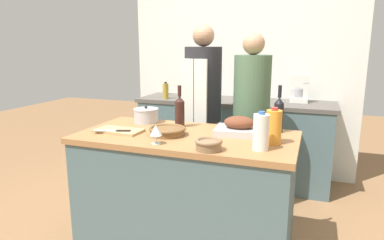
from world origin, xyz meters
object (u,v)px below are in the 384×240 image
(cutting_board, at_px, (119,131))
(knife_chef, at_px, (113,131))
(stand_mixer, at_px, (300,91))
(condiment_bottle_tall, at_px, (166,91))
(wine_bottle_dark, at_px, (279,114))
(stock_pot, at_px, (146,115))
(mixing_bowl, at_px, (209,144))
(roasting_pan, at_px, (239,127))
(wine_glass_left, at_px, (156,131))
(person_cook_aproned, at_px, (203,107))
(condiment_bottle_short, at_px, (165,89))
(person_cook_guest, at_px, (251,116))
(wicker_basket, at_px, (167,131))
(milk_jug, at_px, (261,132))
(wine_bottle_green, at_px, (180,111))
(juice_jug, at_px, (274,127))

(cutting_board, height_order, knife_chef, knife_chef)
(stand_mixer, distance_m, condiment_bottle_tall, 1.44)
(wine_bottle_dark, bearing_deg, stock_pot, -178.11)
(mixing_bowl, bearing_deg, condiment_bottle_tall, 121.92)
(roasting_pan, distance_m, wine_glass_left, 0.61)
(person_cook_aproned, bearing_deg, condiment_bottle_short, 145.26)
(mixing_bowl, distance_m, person_cook_guest, 1.06)
(cutting_board, distance_m, wine_bottle_dark, 1.15)
(cutting_board, relative_size, stand_mixer, 1.20)
(wicker_basket, height_order, stand_mixer, stand_mixer)
(wicker_basket, distance_m, milk_jug, 0.68)
(person_cook_guest, bearing_deg, wine_bottle_green, -128.94)
(milk_jug, height_order, wine_bottle_dark, wine_bottle_dark)
(juice_jug, bearing_deg, milk_jug, -108.49)
(person_cook_guest, bearing_deg, roasting_pan, -88.20)
(condiment_bottle_tall, bearing_deg, knife_chef, -80.13)
(wicker_basket, bearing_deg, condiment_bottle_tall, 114.66)
(roasting_pan, relative_size, person_cook_guest, 0.22)
(knife_chef, xyz_separation_m, condiment_bottle_tall, (-0.25, 1.46, 0.09))
(stand_mixer, bearing_deg, person_cook_guest, -114.35)
(mixing_bowl, bearing_deg, wicker_basket, 147.25)
(roasting_pan, distance_m, condiment_bottle_short, 1.93)
(roasting_pan, bearing_deg, wine_bottle_dark, 30.66)
(stock_pot, xyz_separation_m, condiment_bottle_short, (-0.46, 1.37, 0.03))
(roasting_pan, relative_size, milk_jug, 1.51)
(roasting_pan, height_order, milk_jug, milk_jug)
(wicker_basket, distance_m, mixing_bowl, 0.44)
(person_cook_aproned, bearing_deg, stock_pot, -105.93)
(wicker_basket, xyz_separation_m, cutting_board, (-0.36, -0.04, -0.02))
(wicker_basket, height_order, knife_chef, wicker_basket)
(roasting_pan, height_order, condiment_bottle_short, condiment_bottle_short)
(juice_jug, bearing_deg, knife_chef, -173.44)
(knife_chef, bearing_deg, milk_jug, -2.04)
(wine_bottle_dark, bearing_deg, cutting_board, -160.51)
(condiment_bottle_short, distance_m, person_cook_aproned, 1.11)
(mixing_bowl, relative_size, person_cook_aproned, 0.10)
(condiment_bottle_tall, height_order, person_cook_aproned, person_cook_aproned)
(cutting_board, height_order, condiment_bottle_tall, condiment_bottle_tall)
(wicker_basket, bearing_deg, cutting_board, -173.97)
(person_cook_aproned, relative_size, person_cook_guest, 1.05)
(stock_pot, xyz_separation_m, wine_bottle_dark, (1.04, 0.03, 0.08))
(knife_chef, xyz_separation_m, condiment_bottle_short, (-0.41, 1.77, 0.07))
(juice_jug, bearing_deg, person_cook_aproned, 131.75)
(wine_bottle_dark, bearing_deg, condiment_bottle_tall, 142.59)
(person_cook_aproned, bearing_deg, milk_jug, -42.78)
(stock_pot, xyz_separation_m, stand_mixer, (1.12, 1.31, 0.09))
(wicker_basket, distance_m, condiment_bottle_short, 1.85)
(wine_bottle_dark, relative_size, person_cook_aproned, 0.20)
(milk_jug, distance_m, condiment_bottle_short, 2.31)
(juice_jug, relative_size, stand_mixer, 0.81)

